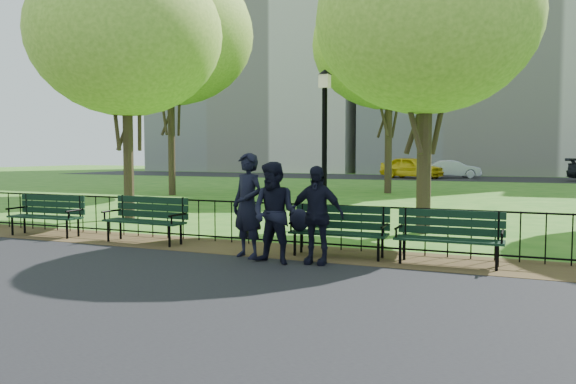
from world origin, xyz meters
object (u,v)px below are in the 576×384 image
at_px(tree_far_c, 390,44).
at_px(park_bench_main, 325,223).
at_px(taxi, 411,167).
at_px(tree_mid_w, 170,34).
at_px(person_mid, 274,213).
at_px(sedan_silver, 452,169).
at_px(park_bench_left_a, 147,215).
at_px(lamppost, 325,142).
at_px(tree_near_e, 426,20).
at_px(person_left, 248,206).
at_px(park_bench_left_b, 48,211).
at_px(person_right, 316,215).
at_px(tree_near_w, 126,34).
at_px(park_bench_right_a, 449,231).

bearing_deg(tree_far_c, park_bench_main, -81.36).
height_order(park_bench_main, taxi, taxi).
relative_size(tree_mid_w, person_mid, 5.92).
distance_m(park_bench_main, sedan_silver, 33.86).
height_order(tree_far_c, taxi, tree_far_c).
height_order(park_bench_left_a, lamppost, lamppost).
bearing_deg(park_bench_left_a, tree_mid_w, 125.52).
bearing_deg(park_bench_left_a, tree_near_e, 39.61).
height_order(person_left, taxi, person_left).
relative_size(tree_far_c, person_left, 5.31).
relative_size(park_bench_main, park_bench_left_b, 0.99).
relative_size(lamppost, sedan_silver, 0.97).
bearing_deg(lamppost, park_bench_left_b, -144.91).
distance_m(tree_far_c, person_right, 18.46).
height_order(tree_near_w, sedan_silver, tree_near_w).
bearing_deg(person_mid, taxi, 103.30).
distance_m(park_bench_main, tree_near_w, 9.11).
distance_m(park_bench_left_a, tree_near_w, 6.53).
bearing_deg(lamppost, tree_mid_w, 141.67).
bearing_deg(sedan_silver, tree_far_c, 154.74).
height_order(park_bench_main, park_bench_left_b, park_bench_left_b).
bearing_deg(tree_mid_w, park_bench_right_a, -40.66).
bearing_deg(person_left, tree_mid_w, 150.02).
distance_m(tree_mid_w, person_right, 17.88).
bearing_deg(lamppost, tree_near_w, -176.52).
distance_m(park_bench_left_a, sedan_silver, 33.89).
bearing_deg(park_bench_main, lamppost, 107.17).
xyz_separation_m(person_left, person_right, (1.32, -0.06, -0.11)).
distance_m(park_bench_left_b, lamppost, 6.74).
xyz_separation_m(park_bench_left_b, taxi, (2.36, 32.43, 0.24)).
distance_m(person_left, person_right, 1.33).
relative_size(tree_near_e, tree_far_c, 0.72).
relative_size(tree_mid_w, person_left, 5.45).
relative_size(park_bench_left_a, tree_near_e, 0.26).
bearing_deg(person_left, park_bench_left_b, -166.04).
bearing_deg(person_left, park_bench_right_a, 33.01).
distance_m(park_bench_main, tree_far_c, 17.85).
height_order(person_left, sedan_silver, person_left).
xyz_separation_m(tree_near_e, sedan_silver, (-2.71, 30.05, -4.29)).
bearing_deg(park_bench_main, tree_far_c, 96.76).
bearing_deg(taxi, person_right, -152.23).
xyz_separation_m(tree_near_e, person_left, (-2.40, -4.45, -4.02)).
xyz_separation_m(park_bench_main, park_bench_left_b, (-6.65, -0.02, -0.03)).
relative_size(park_bench_main, tree_far_c, 0.18).
distance_m(lamppost, sedan_silver, 30.12).
bearing_deg(tree_mid_w, sedan_silver, 66.45).
relative_size(park_bench_left_b, person_mid, 1.04).
xyz_separation_m(taxi, sedan_silver, (2.76, 1.41, -0.13)).
distance_m(tree_near_e, person_mid, 6.53).
relative_size(tree_near_e, person_right, 4.29).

